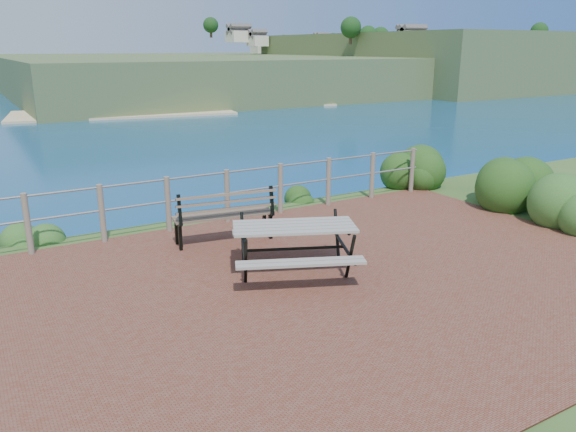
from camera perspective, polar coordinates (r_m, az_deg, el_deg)
name	(u,v)px	position (r m, az deg, el deg)	size (l,w,h in m)	color
ground	(327,284)	(7.99, 3.99, -6.86)	(10.00, 7.00, 0.12)	brown
safety_railing	(227,193)	(10.58, -6.21, 2.33)	(9.40, 0.10, 1.00)	#6B5B4C
distant_bay	(390,58)	(273.78, 10.34, 15.55)	(290.00, 232.36, 24.00)	#4C6331
picnic_table	(294,244)	(8.12, 0.64, -2.85)	(1.88, 1.41, 0.74)	gray
park_bench	(223,207)	(9.47, -6.58, 0.92)	(1.73, 0.67, 0.95)	brown
shrub_right_front	(503,205)	(12.66, 20.99, 1.01)	(1.24, 1.24, 1.76)	#1B4615
shrub_right_back	(574,226)	(11.74, 27.04, -0.91)	(1.19, 1.19, 1.70)	#2A5B22
shrub_right_edge	(416,187)	(13.70, 12.86, 2.87)	(1.16, 1.16, 1.65)	#1B4615
shrub_lip_west	(34,239)	(10.72, -24.40, -2.13)	(0.71, 0.71, 0.43)	#2A5B22
shrub_lip_east	(302,198)	(12.39, 1.46, 1.83)	(0.72, 0.72, 0.44)	#1B4615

